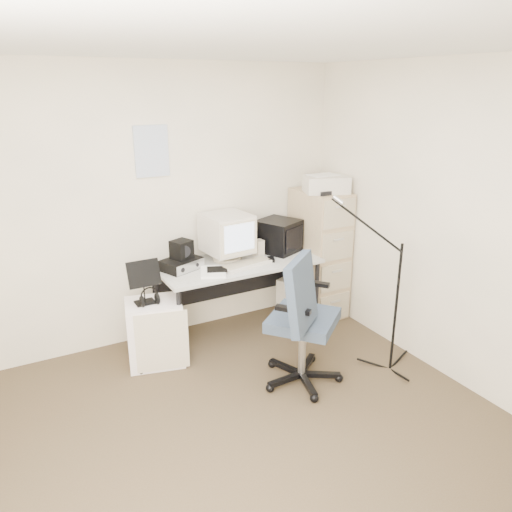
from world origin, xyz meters
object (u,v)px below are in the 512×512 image
filing_cabinet (319,253)px  side_cart (155,332)px  desk (238,298)px  office_chair (303,318)px

filing_cabinet → side_cart: 1.87m
filing_cabinet → desk: size_ratio=0.87×
filing_cabinet → side_cart: bearing=-174.4°
desk → office_chair: 1.03m
office_chair → side_cart: (-0.94, 0.86, -0.28)m
filing_cabinet → desk: 0.99m
desk → side_cart: size_ratio=2.64×
office_chair → side_cart: 1.30m
desk → side_cart: (-0.88, -0.15, -0.08)m
side_cart → office_chair: bearing=-28.8°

